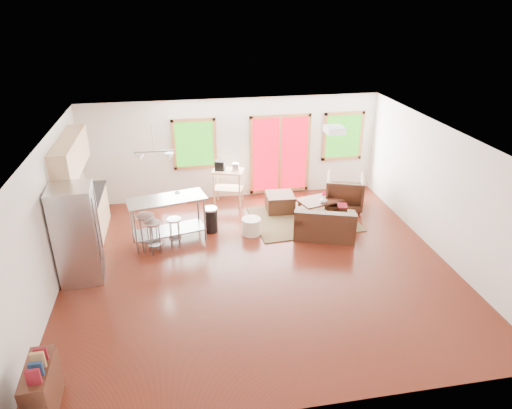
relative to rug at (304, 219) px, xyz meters
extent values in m
cube|color=#3B120A|center=(-1.43, -1.80, -0.02)|extent=(7.50, 7.00, 0.02)
cube|color=white|center=(-1.43, -1.80, 2.60)|extent=(7.50, 7.00, 0.02)
cube|color=silver|center=(-1.43, 1.71, 1.29)|extent=(7.50, 0.02, 2.60)
cube|color=silver|center=(-5.19, -1.80, 1.29)|extent=(0.02, 7.00, 2.60)
cube|color=silver|center=(2.33, -1.80, 1.29)|extent=(0.02, 7.00, 2.60)
cube|color=silver|center=(-1.43, -5.31, 1.29)|extent=(7.50, 0.02, 2.60)
cube|color=#1A500D|center=(-2.43, 1.66, 1.49)|extent=(0.94, 0.02, 1.14)
cube|color=#A66336|center=(-2.43, 1.66, 2.10)|extent=(1.10, 0.05, 0.08)
cube|color=#A66336|center=(-2.43, 1.66, 0.88)|extent=(1.10, 0.05, 0.08)
cube|color=#A66336|center=(-2.94, 1.66, 1.49)|extent=(0.08, 0.05, 1.30)
cube|color=#A66336|center=(-1.92, 1.66, 1.49)|extent=(0.08, 0.05, 1.30)
cube|color=#A50312|center=(-0.23, 1.66, 1.09)|extent=(1.44, 0.02, 1.94)
cube|color=#A66336|center=(-0.23, 1.66, 2.10)|extent=(1.60, 0.05, 0.08)
cube|color=#A66336|center=(-0.23, 1.66, 0.08)|extent=(1.60, 0.05, 0.08)
cube|color=#A66336|center=(-0.99, 1.66, 1.09)|extent=(0.08, 0.05, 2.10)
cube|color=#A66336|center=(0.53, 1.66, 1.09)|extent=(0.08, 0.05, 2.10)
cube|color=#A66336|center=(-0.23, 1.66, 1.09)|extent=(0.08, 0.05, 1.94)
cube|color=#1A500D|center=(1.47, 1.66, 1.49)|extent=(0.94, 0.02, 1.14)
cube|color=#A66336|center=(1.47, 1.66, 2.10)|extent=(1.10, 0.05, 0.08)
cube|color=#A66336|center=(1.47, 1.66, 0.88)|extent=(1.10, 0.05, 0.08)
cube|color=#A66336|center=(0.96, 1.66, 1.49)|extent=(0.08, 0.05, 1.30)
cube|color=#A66336|center=(1.98, 1.66, 1.49)|extent=(0.08, 0.05, 1.30)
cube|color=#3B5331|center=(0.00, 0.00, 0.00)|extent=(2.51, 1.99, 0.02)
cube|color=#321B10|center=(0.24, -0.85, 0.17)|extent=(1.50, 1.14, 0.37)
cube|color=#321B10|center=(0.14, -1.13, 0.53)|extent=(1.31, 0.60, 0.34)
cube|color=#321B10|center=(-0.31, -0.67, 0.43)|extent=(0.41, 0.77, 0.14)
cube|color=#321B10|center=(0.78, -1.04, 0.43)|extent=(0.41, 0.77, 0.14)
cube|color=#321B10|center=(-0.03, -0.72, 0.41)|extent=(0.68, 0.64, 0.11)
cube|color=#321B10|center=(0.53, -0.91, 0.41)|extent=(0.68, 0.64, 0.11)
cube|color=#3B1D12|center=(0.44, 0.18, 0.38)|extent=(1.15, 0.86, 0.04)
cube|color=#3B1D12|center=(0.09, -0.15, 0.17)|extent=(0.08, 0.08, 0.37)
cube|color=#3B1D12|center=(0.92, 0.08, 0.17)|extent=(0.08, 0.08, 0.37)
cube|color=#3B1D12|center=(-0.03, 0.29, 0.17)|extent=(0.08, 0.08, 0.37)
cube|color=#3B1D12|center=(0.80, 0.51, 0.17)|extent=(0.08, 0.08, 0.37)
imported|color=#321B10|center=(1.17, 0.48, 0.46)|extent=(1.15, 1.12, 0.94)
cube|color=#321B10|center=(-0.46, 0.58, 0.21)|extent=(0.70, 0.70, 0.44)
cylinder|color=#F2E6CF|center=(-1.35, -0.48, 0.18)|extent=(0.47, 0.47, 0.37)
imported|color=silver|center=(0.47, -0.01, 0.47)|extent=(0.18, 0.18, 0.16)
sphere|color=#B20528|center=(0.50, 0.01, 0.60)|extent=(0.07, 0.07, 0.06)
sphere|color=#B20528|center=(0.44, -0.02, 0.62)|extent=(0.07, 0.07, 0.06)
sphere|color=#B20528|center=(0.47, 0.03, 0.64)|extent=(0.07, 0.07, 0.06)
imported|color=maroon|center=(0.75, -0.22, 0.54)|extent=(0.22, 0.09, 0.30)
cube|color=tan|center=(-4.88, -0.10, 0.44)|extent=(0.60, 2.20, 0.90)
cube|color=black|center=(-4.88, -0.10, 0.91)|extent=(0.64, 2.24, 0.04)
cube|color=tan|center=(-5.00, -0.10, 1.94)|extent=(0.36, 2.20, 0.70)
cylinder|color=#B7BABC|center=(-4.88, -0.60, 1.02)|extent=(0.12, 0.12, 0.18)
cube|color=black|center=(-4.88, 0.30, 1.03)|extent=(0.22, 0.18, 0.20)
cube|color=#B7BABC|center=(-4.78, -1.63, 0.92)|extent=(0.80, 0.78, 1.87)
cube|color=gray|center=(-4.41, -1.61, 0.92)|extent=(0.07, 0.68, 1.83)
cylinder|color=gray|center=(-4.38, -1.83, 1.08)|extent=(0.03, 0.03, 1.25)
cylinder|color=gray|center=(-4.41, -1.38, 1.08)|extent=(0.03, 0.03, 1.25)
cube|color=#B7BABC|center=(-3.16, -0.51, 0.99)|extent=(1.73, 0.99, 0.04)
cube|color=gray|center=(-3.16, -0.51, 0.26)|extent=(1.60, 0.88, 0.03)
cylinder|color=gray|center=(-3.82, -0.91, 0.48)|extent=(0.05, 0.05, 0.98)
cylinder|color=gray|center=(-2.39, -0.59, 0.48)|extent=(0.05, 0.05, 0.98)
cylinder|color=gray|center=(-3.93, -0.43, 0.48)|extent=(0.05, 0.05, 0.98)
cylinder|color=gray|center=(-2.50, -0.10, 0.48)|extent=(0.05, 0.05, 0.98)
imported|color=white|center=(-2.93, -0.25, 1.00)|extent=(0.15, 0.14, 0.12)
cylinder|color=#B7BABC|center=(-3.61, -0.77, 0.77)|extent=(0.44, 0.44, 0.04)
cylinder|color=gray|center=(-3.53, -0.65, 0.37)|extent=(0.03, 0.03, 0.76)
cylinder|color=gray|center=(-3.73, -0.68, 0.37)|extent=(0.03, 0.03, 0.76)
cylinder|color=gray|center=(-3.70, -0.89, 0.37)|extent=(0.03, 0.03, 0.76)
cylinder|color=gray|center=(-3.50, -0.85, 0.37)|extent=(0.03, 0.03, 0.76)
cylinder|color=gray|center=(-3.61, -0.77, 0.23)|extent=(0.40, 0.40, 0.02)
cylinder|color=#B7BABC|center=(-3.46, -0.94, 0.68)|extent=(0.43, 0.43, 0.04)
cylinder|color=gray|center=(-3.41, -0.82, 0.32)|extent=(0.03, 0.03, 0.67)
cylinder|color=gray|center=(-3.58, -0.88, 0.32)|extent=(0.03, 0.03, 0.67)
cylinder|color=gray|center=(-3.52, -1.05, 0.32)|extent=(0.03, 0.03, 0.67)
cylinder|color=gray|center=(-3.35, -0.99, 0.32)|extent=(0.03, 0.03, 0.67)
cylinder|color=gray|center=(-3.46, -0.94, 0.21)|extent=(0.39, 0.39, 0.01)
cylinder|color=#B7BABC|center=(-3.04, -0.74, 0.62)|extent=(0.34, 0.34, 0.04)
cylinder|color=gray|center=(-2.94, -0.66, 0.29)|extent=(0.02, 0.02, 0.61)
cylinder|color=gray|center=(-3.11, -0.64, 0.29)|extent=(0.02, 0.02, 0.61)
cylinder|color=gray|center=(-3.13, -0.81, 0.29)|extent=(0.02, 0.02, 0.61)
cylinder|color=gray|center=(-2.96, -0.83, 0.29)|extent=(0.02, 0.02, 0.61)
cylinder|color=gray|center=(-3.04, -0.74, 0.19)|extent=(0.31, 0.31, 0.01)
cylinder|color=black|center=(-2.23, -0.20, 0.26)|extent=(0.38, 0.38, 0.54)
cylinder|color=#B7BABC|center=(-2.23, -0.20, 0.55)|extent=(0.39, 0.39, 0.05)
cube|color=tan|center=(-1.66, 1.21, 0.89)|extent=(0.87, 0.70, 0.04)
cube|color=tan|center=(-1.66, 1.21, 0.42)|extent=(0.82, 0.66, 0.03)
cube|color=tan|center=(-2.03, 1.12, 0.44)|extent=(0.05, 0.05, 0.91)
cube|color=tan|center=(-1.41, 0.92, 0.44)|extent=(0.05, 0.05, 0.91)
cube|color=tan|center=(-1.90, 1.49, 0.44)|extent=(0.05, 0.05, 0.91)
cube|color=tan|center=(-1.29, 1.29, 0.44)|extent=(0.05, 0.05, 0.91)
cube|color=black|center=(-1.84, 1.27, 1.03)|extent=(0.29, 0.28, 0.24)
cylinder|color=#B7BABC|center=(-1.47, 1.15, 1.01)|extent=(0.22, 0.22, 0.19)
cube|color=#3B1D12|center=(-4.78, -4.72, 0.35)|extent=(0.34, 0.82, 0.72)
cube|color=maroon|center=(-4.72, -4.99, 0.82)|extent=(0.16, 0.05, 0.22)
cube|color=navy|center=(-4.73, -4.86, 0.81)|extent=(0.16, 0.05, 0.20)
cube|color=#A67C4B|center=(-4.73, -4.72, 0.82)|extent=(0.16, 0.05, 0.23)
cube|color=maroon|center=(-4.74, -4.59, 0.80)|extent=(0.16, 0.05, 0.18)
cube|color=white|center=(0.17, -1.20, 2.52)|extent=(0.35, 0.35, 0.12)
cylinder|color=gray|center=(-3.33, -0.30, 2.29)|extent=(0.02, 0.02, 0.60)
cube|color=gray|center=(-3.33, -0.30, 1.99)|extent=(0.80, 0.04, 0.03)
cone|color=#B7BABC|center=(-3.63, -0.30, 1.87)|extent=(0.18, 0.18, 0.14)
cone|color=#B7BABC|center=(-3.03, -0.30, 1.87)|extent=(0.18, 0.18, 0.14)
camera|label=1|loc=(-2.84, -9.40, 4.93)|focal=32.00mm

